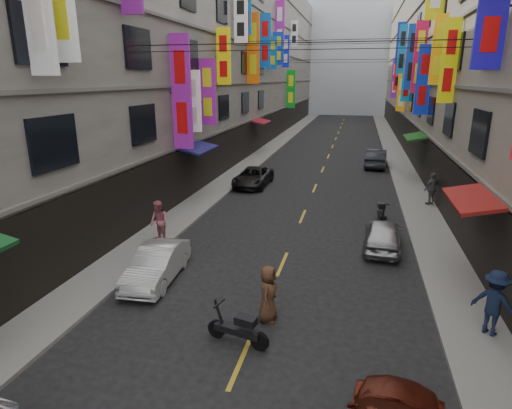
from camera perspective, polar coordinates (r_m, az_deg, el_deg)
The scene contains 19 objects.
sidewalk_left at distance 40.25m, azimuth 1.02°, elevation 6.88°, with size 2.00×90.00×0.12m, color slate.
sidewalk_right at distance 39.50m, azimuth 18.37°, elevation 5.86°, with size 2.00×90.00×0.12m, color slate.
building_row_left at distance 41.47m, azimuth -7.55°, elevation 20.10°, with size 10.14×90.00×19.00m.
building_row_right at distance 40.01m, azimuth 28.68°, elevation 18.47°, with size 10.14×90.00×19.00m.
haze_block at distance 88.90m, azimuth 12.43°, elevation 18.85°, with size 18.00×8.00×22.00m, color silver.
shop_signage at distance 31.71m, azimuth 9.12°, elevation 20.37°, with size 14.00×55.00×11.59m.
street_awnings at distance 23.38m, azimuth 4.02°, elevation 7.14°, with size 13.99×35.20×0.41m.
overhead_cables at distance 26.96m, azimuth 8.61°, elevation 20.61°, with size 14.00×38.04×1.24m.
lane_markings at distance 36.49m, azimuth 9.28°, elevation 5.57°, with size 0.12×80.20×0.01m.
scooter_crossing at distance 11.73m, azimuth -2.33°, elevation -16.25°, with size 1.78×0.67×1.14m.
scooter_far_right at distance 21.82m, azimuth 16.40°, elevation -1.10°, with size 0.51×1.80×1.14m.
car_left_mid at distance 15.30m, azimuth -13.08°, elevation -7.76°, with size 1.29×3.70×1.22m, color silver.
car_left_far at distance 27.92m, azimuth -0.39°, elevation 3.69°, with size 1.98×4.30×1.19m, color black.
car_right_mid at distance 18.36m, azimuth 16.57°, elevation -3.82°, with size 1.48×3.67×1.25m, color #A4A4A9.
car_right_far at distance 35.31m, azimuth 15.72°, elevation 5.99°, with size 1.52×4.36×1.44m, color #292A31.
pedestrian_lfar at distance 18.37m, azimuth -12.80°, elevation -2.25°, with size 0.86×0.59×1.78m, color #BF6572.
pedestrian_rnear at distance 13.30m, azimuth 29.21°, elevation -11.36°, with size 1.19×0.61×1.84m, color #121B33.
pedestrian_rfar at distance 25.15m, azimuth 22.42°, elevation 1.96°, with size 1.05×0.59×1.78m, color #5C5C5F.
pedestrian_crossing at distance 12.53m, azimuth 1.63°, elevation -11.79°, with size 0.83×0.57×1.70m, color #543421.
Camera 1 is at (2.48, 3.23, 6.78)m, focal length 30.00 mm.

